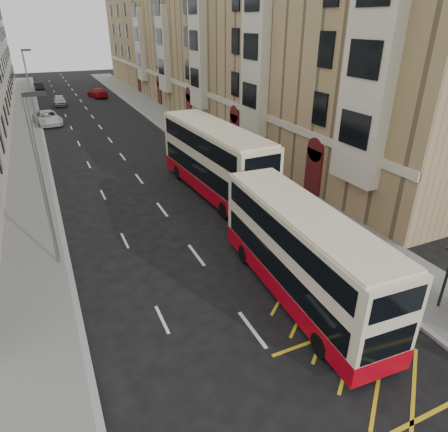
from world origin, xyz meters
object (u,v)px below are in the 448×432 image
street_lamp_near (42,175)px  car_red (97,93)px  double_decker_front (301,254)px  car_dark (39,86)px  double_decker_rear (215,160)px  street_lamp_far (29,85)px  white_van (47,118)px  car_silver (60,100)px  pedestrian_far (402,274)px

street_lamp_near → car_red: bearing=79.2°
car_red → double_decker_front: bearing=78.5°
double_decker_front → car_dark: double_decker_front is taller
double_decker_rear → double_decker_front: bearing=-99.0°
street_lamp_far → white_van: size_ratio=1.47×
double_decker_rear → car_silver: 39.00m
street_lamp_near → car_silver: 43.65m
pedestrian_far → white_van: pedestrian_far is taller
street_lamp_near → double_decker_rear: bearing=25.7°
double_decker_front → pedestrian_far: 4.51m
double_decker_front → pedestrian_far: double_decker_front is taller
pedestrian_far → car_dark: size_ratio=0.47×
street_lamp_far → double_decker_rear: size_ratio=0.68×
car_red → double_decker_rear: bearing=80.3°
car_dark → car_red: car_red is taller
pedestrian_far → car_dark: pedestrian_far is taller
double_decker_front → double_decker_rear: 12.04m
double_decker_rear → white_van: (-9.29, 26.70, -1.63)m
pedestrian_far → white_van: 42.18m
street_lamp_near → pedestrian_far: size_ratio=4.37×
white_van → double_decker_rear: bearing=-78.9°
street_lamp_far → car_red: size_ratio=1.65×
street_lamp_far → double_decker_front: bearing=-76.1°
pedestrian_far → street_lamp_near: bearing=-7.1°
street_lamp_near → car_red: 49.06m
car_red → car_silver: bearing=27.2°
white_van → car_dark: white_van is taller
pedestrian_far → car_silver: (-9.84, 52.05, -0.35)m
double_decker_front → car_dark: (-7.99, 66.37, -1.45)m
white_van → car_red: 18.18m
double_decker_rear → pedestrian_far: (2.72, -13.74, -1.32)m
pedestrian_far → car_silver: size_ratio=0.44×
double_decker_front → double_decker_rear: (1.30, 11.97, 0.29)m
white_van → car_dark: 27.71m
street_lamp_far → car_dark: bearing=87.8°
street_lamp_near → car_red: size_ratio=1.65×
car_dark → white_van: bearing=-94.6°
street_lamp_far → car_dark: street_lamp_far is taller
street_lamp_far → car_dark: (1.15, 29.43, -4.00)m
double_decker_rear → car_dark: double_decker_rear is taller
double_decker_rear → pedestrian_far: size_ratio=6.48×
pedestrian_far → car_silver: pedestrian_far is taller
street_lamp_far → car_red: bearing=63.0°
double_decker_rear → car_dark: 55.22m
street_lamp_near → car_dark: (1.15, 59.43, -4.00)m
street_lamp_near → white_van: (1.15, 31.73, -3.88)m
double_decker_front → car_silver: double_decker_front is taller
double_decker_front → car_dark: 66.86m
double_decker_front → car_red: (0.06, 54.97, -1.39)m
street_lamp_far → double_decker_rear: 27.16m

